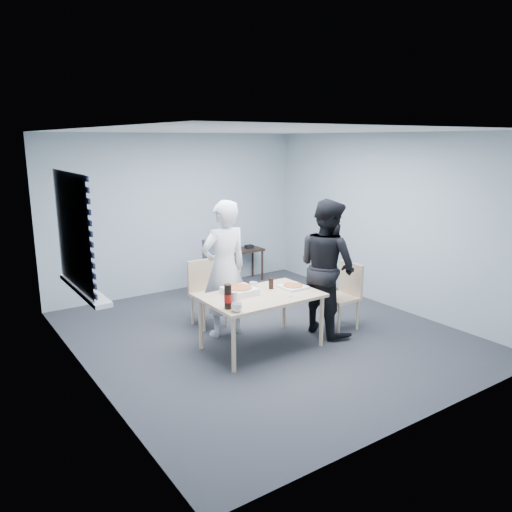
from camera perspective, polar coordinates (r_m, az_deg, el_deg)
room at (r=5.70m, az=-19.84°, el=1.70°), size 5.00×5.00×5.00m
dining_table at (r=6.04m, az=0.64°, el=-4.99°), size 1.39×0.88×0.68m
chair_far at (r=6.89m, az=-5.80°, el=-3.65°), size 0.42×0.42×0.89m
chair_right at (r=6.82m, az=10.12°, el=-3.96°), size 0.42×0.42×0.89m
person_white at (r=6.38m, az=-3.65°, el=-1.48°), size 0.65×0.42×1.77m
person_black at (r=6.54m, az=8.12°, el=-1.23°), size 0.47×0.86×1.77m
side_table at (r=8.87m, az=-1.97°, el=0.22°), size 0.88×0.39×0.59m
stool at (r=7.94m, az=-4.75°, el=-2.17°), size 0.37×0.37×0.51m
backpack at (r=7.85m, az=-4.74°, el=0.18°), size 0.33×0.24×0.47m
pizza_box_a at (r=6.04m, az=-1.89°, el=-3.96°), size 0.36×0.36×0.09m
pizza_box_b at (r=6.29m, az=4.25°, el=-3.50°), size 0.30×0.30×0.04m
mug_a at (r=5.44m, az=-2.21°, el=-5.87°), size 0.17×0.17×0.10m
mug_b at (r=6.22m, az=-0.31°, el=-3.40°), size 0.10×0.10×0.09m
cola_glass at (r=6.24m, az=1.74°, el=-3.15°), size 0.08×0.08×0.14m
soda_bottle at (r=5.50m, az=-3.23°, el=-4.70°), size 0.09×0.09×0.28m
plastic_cups at (r=5.56m, az=-2.52°, el=-4.99°), size 0.08×0.08×0.18m
rubber_band at (r=5.95m, az=4.02°, el=-4.66°), size 0.06×0.06×0.00m
papers at (r=8.78m, az=-2.83°, el=0.62°), size 0.22×0.30×0.00m
black_box at (r=8.97m, az=-0.80°, el=1.09°), size 0.16×0.13×0.06m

